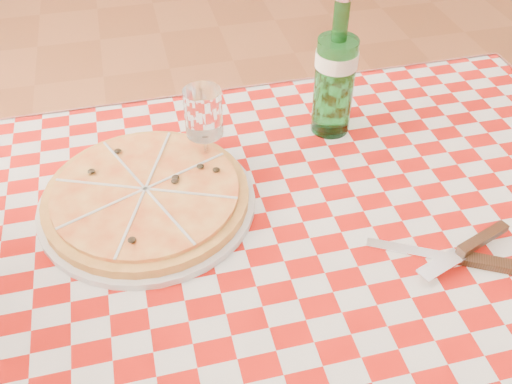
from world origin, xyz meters
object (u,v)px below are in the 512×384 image
water_bottle (336,66)px  pizza_plate (146,195)px  dining_table (276,284)px  wine_glass (205,132)px

water_bottle → pizza_plate: bearing=-160.0°
dining_table → water_bottle: bearing=56.4°
dining_table → wine_glass: wine_glass is taller
wine_glass → dining_table: bearing=-70.4°
pizza_plate → water_bottle: size_ratio=1.30×
dining_table → water_bottle: size_ratio=4.41×
pizza_plate → wine_glass: bearing=32.3°
dining_table → wine_glass: size_ratio=7.48×
dining_table → water_bottle: 0.40m
dining_table → pizza_plate: 0.26m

